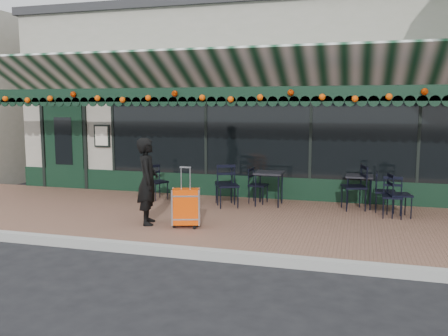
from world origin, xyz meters
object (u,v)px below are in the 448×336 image
(chair_a_left, at_px, (354,187))
(chair_b_front, at_px, (228,186))
(woman, at_px, (148,181))
(chair_a_front, at_px, (393,197))
(chair_a_right, at_px, (385,192))
(cafe_table_a, at_px, (359,178))
(chair_b_left, at_px, (224,184))
(cafe_table_b, at_px, (269,175))
(chair_solo, at_px, (158,182))
(suitcase, at_px, (186,207))
(chair_b_right, at_px, (258,185))
(chair_a_extra, at_px, (400,195))

(chair_a_left, relative_size, chair_b_front, 1.03)
(woman, height_order, chair_a_front, woman)
(chair_a_right, bearing_deg, cafe_table_a, 59.04)
(chair_a_front, xyz_separation_m, chair_b_left, (-3.45, 0.56, 0.01))
(cafe_table_b, height_order, chair_a_front, chair_a_front)
(chair_b_front, bearing_deg, cafe_table_a, -10.18)
(chair_a_front, xyz_separation_m, chair_solo, (-4.95, 0.41, 0.00))
(cafe_table_b, distance_m, chair_b_left, 1.05)
(suitcase, xyz_separation_m, chair_b_left, (0.02, 2.30, 0.05))
(chair_a_front, bearing_deg, cafe_table_b, 170.58)
(woman, xyz_separation_m, chair_b_left, (0.75, 2.26, -0.37))
(suitcase, height_order, cafe_table_a, suitcase)
(chair_a_front, distance_m, chair_b_front, 3.23)
(chair_a_left, height_order, chair_b_right, chair_a_left)
(woman, relative_size, chair_solo, 1.97)
(chair_solo, bearing_deg, chair_b_left, -51.48)
(suitcase, bearing_deg, chair_a_right, 16.35)
(suitcase, height_order, chair_solo, suitcase)
(woman, bearing_deg, cafe_table_b, -60.00)
(chair_a_left, relative_size, chair_a_front, 1.18)
(chair_b_right, bearing_deg, woman, 154.06)
(suitcase, height_order, chair_a_extra, suitcase)
(woman, height_order, suitcase, woman)
(cafe_table_b, bearing_deg, chair_a_left, 1.25)
(suitcase, distance_m, cafe_table_b, 2.47)
(cafe_table_a, bearing_deg, chair_b_left, -175.51)
(chair_a_left, bearing_deg, chair_a_right, 69.20)
(cafe_table_b, distance_m, chair_b_front, 0.91)
(chair_a_extra, distance_m, chair_b_front, 3.35)
(woman, distance_m, chair_a_extra, 4.70)
(cafe_table_a, relative_size, cafe_table_b, 0.94)
(woman, bearing_deg, chair_b_left, -39.29)
(chair_a_right, height_order, chair_b_right, chair_a_right)
(cafe_table_b, distance_m, chair_b_right, 0.40)
(chair_a_left, bearing_deg, chair_a_extra, 46.14)
(woman, xyz_separation_m, cafe_table_b, (1.76, 2.18, -0.13))
(cafe_table_a, bearing_deg, chair_a_extra, -43.21)
(woman, distance_m, chair_a_left, 4.14)
(suitcase, xyz_separation_m, chair_a_extra, (3.60, 1.84, 0.06))
(cafe_table_a, bearing_deg, chair_b_front, -164.52)
(chair_a_front, bearing_deg, cafe_table_a, 129.51)
(suitcase, xyz_separation_m, chair_b_right, (0.77, 2.38, 0.03))
(chair_a_extra, bearing_deg, chair_a_right, 18.96)
(suitcase, height_order, chair_a_left, suitcase)
(chair_b_right, bearing_deg, cafe_table_a, -79.31)
(chair_b_front, height_order, chair_solo, chair_b_front)
(chair_a_left, distance_m, chair_a_front, 0.88)
(chair_a_right, xyz_separation_m, chair_b_front, (-3.11, -0.42, 0.04))
(chair_solo, bearing_deg, chair_b_right, -51.36)
(chair_b_left, bearing_deg, woman, -34.20)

